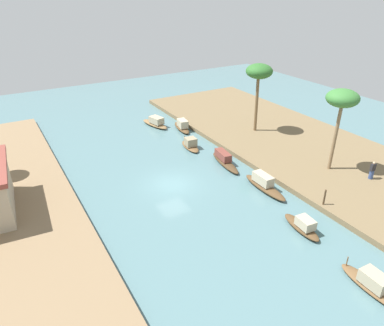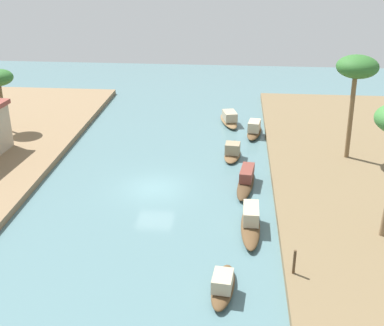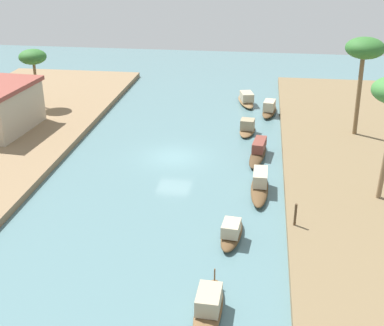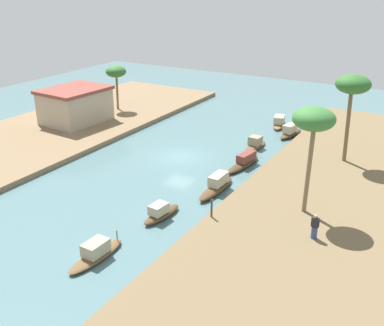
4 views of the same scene
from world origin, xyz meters
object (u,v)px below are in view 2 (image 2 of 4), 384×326
sampan_downstream_large (251,222)px  sampan_upstream_small (254,130)px  sampan_near_left_bank (223,285)px  sampan_open_hull (229,119)px  mooring_post (294,262)px  palm_tree_left_far (357,69)px  sampan_with_red_awning (233,152)px  sampan_midstream (246,180)px

sampan_downstream_large → sampan_upstream_small: (15.69, -0.60, 0.00)m
sampan_downstream_large → sampan_near_left_bank: 5.97m
sampan_open_hull → mooring_post: bearing=175.2°
mooring_post → palm_tree_left_far: bearing=-19.5°
mooring_post → sampan_with_red_awning: bearing=11.8°
sampan_with_red_awning → mooring_post: 15.56m
sampan_with_red_awning → palm_tree_left_far: (-0.25, -8.46, 6.69)m
sampan_near_left_bank → sampan_upstream_small: (21.49, -1.99, 0.07)m
palm_tree_left_far → sampan_upstream_small: bearing=51.2°
sampan_open_hull → sampan_near_left_bank: (-24.23, -0.24, -0.04)m
sampan_midstream → palm_tree_left_far: palm_tree_left_far is taller
sampan_with_red_awning → sampan_downstream_large: (-10.57, -1.20, 0.06)m
sampan_downstream_large → sampan_open_hull: sampan_downstream_large is taller
sampan_with_red_awning → sampan_upstream_small: (5.11, -1.79, 0.06)m
sampan_upstream_small → mooring_post: 20.39m
sampan_with_red_awning → sampan_open_hull: bearing=8.6°
sampan_midstream → palm_tree_left_far: (4.68, -7.46, 6.67)m
sampan_upstream_small → palm_tree_left_far: (-5.36, -6.67, 6.63)m
sampan_midstream → mooring_post: 10.54m
sampan_downstream_large → sampan_near_left_bank: size_ratio=1.38×
sampan_near_left_bank → sampan_upstream_small: sampan_upstream_small is taller
sampan_downstream_large → sampan_with_red_awning: bearing=7.1°
sampan_midstream → sampan_upstream_small: (10.04, -0.79, 0.04)m
sampan_midstream → mooring_post: (-10.29, -2.17, 0.68)m
sampan_with_red_awning → sampan_near_left_bank: sampan_with_red_awning is taller
sampan_downstream_large → sampan_open_hull: bearing=5.7°
sampan_downstream_large → sampan_upstream_small: sampan_downstream_large is taller
sampan_midstream → sampan_upstream_small: size_ratio=1.20×
sampan_open_hull → sampan_upstream_small: bearing=-154.5°
sampan_with_red_awning → palm_tree_left_far: size_ratio=0.45×
sampan_near_left_bank → palm_tree_left_far: 19.49m
sampan_upstream_small → sampan_with_red_awning: bearing=169.5°
sampan_near_left_bank → mooring_post: bearing=-65.1°
sampan_downstream_large → palm_tree_left_far: size_ratio=0.66×
sampan_with_red_awning → mooring_post: (-15.22, -3.17, 0.70)m
sampan_upstream_small → mooring_post: bearing=-167.3°
sampan_with_red_awning → sampan_downstream_large: 10.64m
sampan_open_hull → palm_tree_left_far: bearing=-146.0°
sampan_midstream → sampan_upstream_small: bearing=2.9°
sampan_upstream_small → sampan_midstream: bearing=-175.7°
mooring_post → sampan_downstream_large: bearing=23.0°
sampan_midstream → palm_tree_left_far: size_ratio=0.66×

